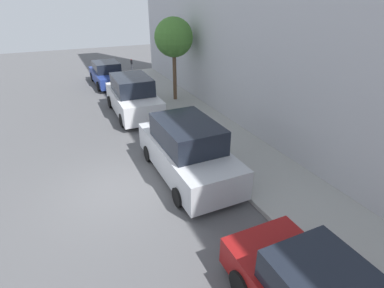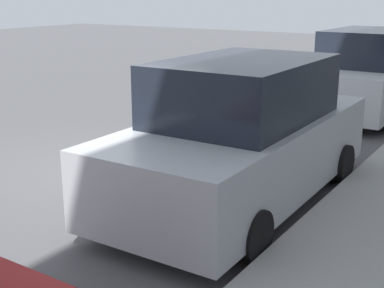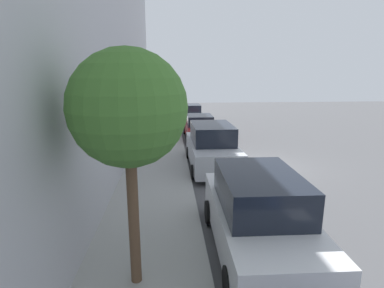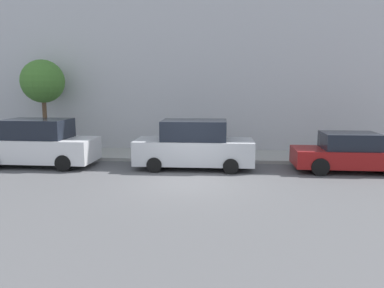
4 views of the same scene
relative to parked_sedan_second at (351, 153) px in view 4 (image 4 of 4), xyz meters
name	(u,v)px [view 4 (image 4 of 4)]	position (x,y,z in m)	size (l,w,h in m)	color
ground_plane	(188,183)	(-2.37, 6.23, -0.72)	(60.00, 60.00, 0.00)	#515154
sidewalk	(198,155)	(2.52, 6.23, -0.65)	(2.78, 32.00, 0.15)	#9E9E99
building_facade	(202,7)	(4.91, 6.23, 6.64)	(2.00, 32.00, 14.73)	#B7B7BC
parked_sedan_second	(351,153)	(0.00, 0.00, 0.00)	(1.92, 4.51, 1.54)	maroon
parked_suv_third	(194,146)	(0.07, 6.21, 0.21)	(2.08, 4.82, 1.98)	#B7BABF
parked_suv_fourth	(38,144)	(-0.08, 12.81, 0.21)	(2.08, 4.84, 1.98)	silver
street_tree	(43,82)	(2.66, 13.82, 2.84)	(2.09, 2.09, 4.48)	brown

